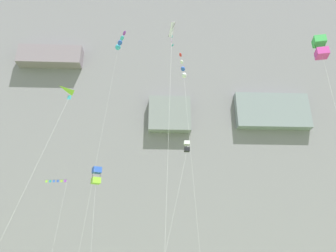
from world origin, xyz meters
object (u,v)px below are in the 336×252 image
(kite_windsock_upper_right, at_px, (183,70))
(kite_banner_high_center, at_px, (56,187))
(kite_delta_far_right, at_px, (72,99))
(kite_windsock_low_center, at_px, (120,43))
(kite_diamond_low_right, at_px, (172,32))
(kite_box_far_left, at_px, (187,147))
(kite_box_high_left, at_px, (96,176))
(kite_box_near_cliff, at_px, (321,47))

(kite_windsock_upper_right, height_order, kite_banner_high_center, kite_windsock_upper_right)
(kite_windsock_upper_right, height_order, kite_delta_far_right, kite_windsock_upper_right)
(kite_windsock_upper_right, distance_m, kite_windsock_low_center, 10.47)
(kite_diamond_low_right, xyz_separation_m, kite_box_far_left, (1.87, 6.16, -10.11))
(kite_box_far_left, distance_m, kite_box_high_left, 15.02)
(kite_windsock_upper_right, height_order, kite_box_near_cliff, kite_windsock_upper_right)
(kite_windsock_upper_right, xyz_separation_m, kite_box_near_cliff, (11.13, -16.84, -8.13))
(kite_windsock_upper_right, bearing_deg, kite_windsock_low_center, -175.22)
(kite_windsock_upper_right, distance_m, kite_box_far_left, 17.34)
(kite_box_far_left, relative_size, kite_box_near_cliff, 0.64)
(kite_box_near_cliff, distance_m, kite_windsock_low_center, 28.90)
(kite_banner_high_center, distance_m, kite_box_high_left, 8.38)
(kite_box_near_cliff, height_order, kite_windsock_low_center, kite_windsock_low_center)
(kite_windsock_low_center, bearing_deg, kite_banner_high_center, 140.69)
(kite_box_high_left, height_order, kite_windsock_low_center, kite_windsock_low_center)
(kite_delta_far_right, relative_size, kite_box_high_left, 1.16)
(kite_diamond_low_right, relative_size, kite_delta_far_right, 1.63)
(kite_box_near_cliff, bearing_deg, kite_windsock_low_center, 142.39)
(kite_windsock_low_center, bearing_deg, kite_delta_far_right, -96.30)
(kite_diamond_low_right, height_order, kite_box_high_left, kite_diamond_low_right)
(kite_banner_high_center, bearing_deg, kite_windsock_low_center, -39.31)
(kite_windsock_low_center, bearing_deg, kite_box_far_left, -40.03)
(kite_diamond_low_right, bearing_deg, kite_banner_high_center, 127.38)
(kite_windsock_low_center, bearing_deg, kite_diamond_low_right, -62.45)
(kite_box_high_left, distance_m, kite_box_near_cliff, 30.46)
(kite_diamond_low_right, distance_m, kite_box_near_cliff, 14.16)
(kite_delta_far_right, bearing_deg, kite_box_high_left, 91.85)
(kite_windsock_upper_right, xyz_separation_m, kite_windsock_low_center, (-9.68, -0.81, 3.90))
(kite_box_far_left, bearing_deg, kite_windsock_low_center, 139.97)
(kite_banner_high_center, distance_m, kite_delta_far_right, 23.46)
(kite_box_near_cliff, bearing_deg, kite_box_high_left, 141.39)
(kite_windsock_upper_right, relative_size, kite_banner_high_center, 2.34)
(kite_box_high_left, xyz_separation_m, kite_box_near_cliff, (22.99, -18.36, 7.87))
(kite_diamond_low_right, height_order, kite_windsock_upper_right, kite_windsock_upper_right)
(kite_box_high_left, bearing_deg, kite_diamond_low_right, -59.81)
(kite_box_far_left, xyz_separation_m, kite_box_near_cliff, (11.75, -8.42, 7.01))
(kite_delta_far_right, bearing_deg, kite_banner_high_center, 108.26)
(kite_delta_far_right, bearing_deg, kite_diamond_low_right, 6.40)
(kite_delta_far_right, relative_size, kite_windsock_low_center, 0.46)
(kite_banner_high_center, height_order, kite_windsock_low_center, kite_windsock_low_center)
(kite_banner_high_center, bearing_deg, kite_box_near_cliff, -38.13)
(kite_banner_high_center, relative_size, kite_windsock_low_center, 0.38)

